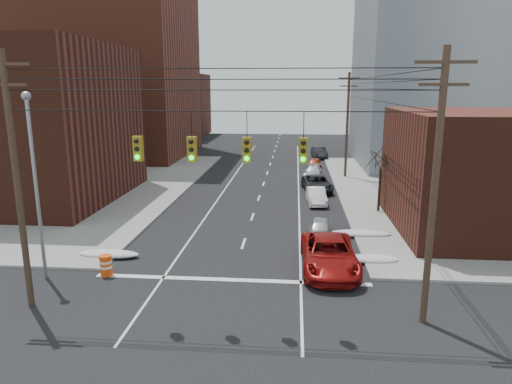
% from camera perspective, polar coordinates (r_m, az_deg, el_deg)
% --- Properties ---
extents(ground, '(160.00, 160.00, 0.00)m').
position_cam_1_polar(ground, '(17.82, -6.16, -19.35)').
color(ground, black).
rests_on(ground, ground).
extents(building_brick_tall, '(24.00, 20.00, 30.00)m').
position_cam_1_polar(building_brick_tall, '(68.57, -19.23, 16.90)').
color(building_brick_tall, brown).
rests_on(building_brick_tall, ground).
extents(building_brick_far, '(22.00, 18.00, 12.00)m').
position_cam_1_polar(building_brick_far, '(93.46, -13.45, 10.50)').
color(building_brick_far, '#4D2217').
rests_on(building_brick_far, ground).
extents(building_office, '(22.00, 20.00, 25.00)m').
position_cam_1_polar(building_office, '(61.80, 23.55, 14.73)').
color(building_office, gray).
rests_on(building_office, ground).
extents(building_glass, '(20.00, 18.00, 22.00)m').
position_cam_1_polar(building_glass, '(87.31, 19.31, 13.27)').
color(building_glass, gray).
rests_on(building_glass, ground).
extents(utility_pole_left, '(2.20, 0.28, 11.00)m').
position_cam_1_polar(utility_pole_left, '(21.52, -27.75, 1.51)').
color(utility_pole_left, '#473323').
rests_on(utility_pole_left, ground).
extents(utility_pole_right, '(2.20, 0.28, 11.00)m').
position_cam_1_polar(utility_pole_right, '(18.93, 21.44, 0.73)').
color(utility_pole_right, '#473323').
rests_on(utility_pole_right, ground).
extents(utility_pole_far, '(2.20, 0.28, 11.00)m').
position_cam_1_polar(utility_pole_far, '(49.20, 11.34, 8.40)').
color(utility_pole_far, '#473323').
rests_on(utility_pole_far, ground).
extents(traffic_signals, '(17.00, 0.42, 2.02)m').
position_cam_1_polar(traffic_signals, '(18.12, -4.63, 5.52)').
color(traffic_signals, black).
rests_on(traffic_signals, ground).
extents(street_light, '(0.44, 0.44, 9.32)m').
position_cam_1_polar(street_light, '(24.59, -25.96, 2.38)').
color(street_light, gray).
rests_on(street_light, ground).
extents(bare_tree, '(2.09, 2.20, 4.93)m').
position_cam_1_polar(bare_tree, '(36.08, 15.20, 1.04)').
color(bare_tree, black).
rests_on(bare_tree, ground).
extents(snow_nw, '(3.50, 1.08, 0.42)m').
position_cam_1_polar(snow_nw, '(27.58, -17.90, -7.37)').
color(snow_nw, silver).
rests_on(snow_nw, ground).
extents(snow_ne, '(3.00, 1.08, 0.42)m').
position_cam_1_polar(snow_ne, '(26.33, 14.17, -8.10)').
color(snow_ne, silver).
rests_on(snow_ne, ground).
extents(snow_east_far, '(4.00, 1.08, 0.42)m').
position_cam_1_polar(snow_east_far, '(30.53, 12.86, -5.08)').
color(snow_east_far, silver).
rests_on(snow_east_far, ground).
extents(red_pickup, '(3.00, 6.25, 1.72)m').
position_cam_1_polar(red_pickup, '(24.64, 9.14, -7.74)').
color(red_pickup, maroon).
rests_on(red_pickup, ground).
extents(parked_car_a, '(1.78, 3.73, 1.23)m').
position_cam_1_polar(parked_car_a, '(29.64, 8.03, -4.60)').
color(parked_car_a, '#A8A8AD').
rests_on(parked_car_a, ground).
extents(parked_car_b, '(1.68, 4.17, 1.35)m').
position_cam_1_polar(parked_car_b, '(38.19, 7.56, -0.50)').
color(parked_car_b, white).
rests_on(parked_car_b, ground).
extents(parked_car_c, '(3.02, 5.47, 1.45)m').
position_cam_1_polar(parked_car_c, '(42.90, 7.64, 1.06)').
color(parked_car_c, black).
rests_on(parked_car_c, ground).
extents(parked_car_d, '(2.23, 4.41, 1.23)m').
position_cam_1_polar(parked_car_d, '(49.44, 7.14, 2.53)').
color(parked_car_d, silver).
rests_on(parked_car_d, ground).
extents(parked_car_e, '(1.86, 3.78, 1.24)m').
position_cam_1_polar(parked_car_e, '(54.77, 7.33, 3.55)').
color(parked_car_e, maroon).
rests_on(parked_car_e, ground).
extents(parked_car_f, '(2.26, 4.84, 1.54)m').
position_cam_1_polar(parked_car_f, '(63.19, 7.90, 4.92)').
color(parked_car_f, black).
rests_on(parked_car_f, ground).
extents(lot_car_a, '(4.54, 2.58, 1.42)m').
position_cam_1_polar(lot_car_a, '(43.16, -19.21, 0.70)').
color(lot_car_a, silver).
rests_on(lot_car_a, sidewalk_nw).
extents(lot_car_b, '(4.94, 3.49, 1.25)m').
position_cam_1_polar(lot_car_b, '(47.84, -17.30, 1.88)').
color(lot_car_b, '#B2B2B7').
rests_on(lot_car_b, sidewalk_nw).
extents(lot_car_c, '(5.42, 2.51, 1.53)m').
position_cam_1_polar(lot_car_c, '(43.12, -23.11, 0.44)').
color(lot_car_c, black).
rests_on(lot_car_c, sidewalk_nw).
extents(lot_car_d, '(4.21, 2.38, 1.35)m').
position_cam_1_polar(lot_car_d, '(51.28, -19.96, 2.46)').
color(lot_car_d, silver).
rests_on(lot_car_d, sidewalk_nw).
extents(construction_barrel, '(0.68, 0.68, 1.09)m').
position_cam_1_polar(construction_barrel, '(24.97, -18.24, -8.70)').
color(construction_barrel, '#EA450C').
rests_on(construction_barrel, ground).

